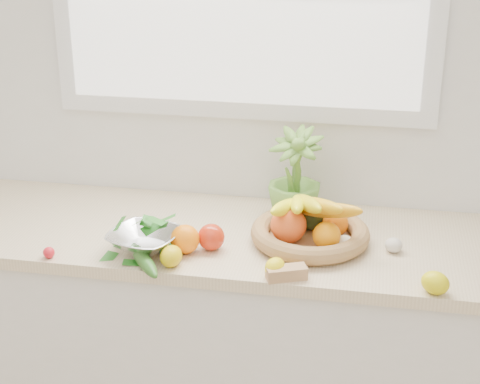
% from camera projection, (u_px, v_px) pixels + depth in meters
% --- Properties ---
extents(back_wall, '(4.50, 0.02, 2.70)m').
position_uv_depth(back_wall, '(243.00, 74.00, 2.48)').
color(back_wall, white).
rests_on(back_wall, ground).
extents(counter_cabinet, '(2.20, 0.58, 0.86)m').
position_uv_depth(counter_cabinet, '(227.00, 353.00, 2.56)').
color(counter_cabinet, silver).
rests_on(counter_cabinet, ground).
extents(countertop, '(2.24, 0.62, 0.04)m').
position_uv_depth(countertop, '(226.00, 237.00, 2.39)').
color(countertop, beige).
rests_on(countertop, counter_cabinet).
extents(orange_loose, '(0.10, 0.10, 0.09)m').
position_uv_depth(orange_loose, '(185.00, 239.00, 2.22)').
color(orange_loose, orange).
rests_on(orange_loose, countertop).
extents(lemon_a, '(0.07, 0.09, 0.06)m').
position_uv_depth(lemon_a, '(171.00, 256.00, 2.15)').
color(lemon_a, '#DFBD0C').
rests_on(lemon_a, countertop).
extents(lemon_b, '(0.08, 0.08, 0.06)m').
position_uv_depth(lemon_b, '(275.00, 267.00, 2.09)').
color(lemon_b, yellow).
rests_on(lemon_b, countertop).
extents(lemon_c, '(0.10, 0.10, 0.06)m').
position_uv_depth(lemon_c, '(435.00, 283.00, 2.00)').
color(lemon_c, yellow).
rests_on(lemon_c, countertop).
extents(apple, '(0.09, 0.09, 0.08)m').
position_uv_depth(apple, '(211.00, 237.00, 2.24)').
color(apple, red).
rests_on(apple, countertop).
extents(ginger, '(0.12, 0.09, 0.04)m').
position_uv_depth(ginger, '(286.00, 273.00, 2.08)').
color(ginger, tan).
rests_on(ginger, countertop).
extents(garlic_a, '(0.06, 0.06, 0.04)m').
position_uv_depth(garlic_a, '(344.00, 250.00, 2.21)').
color(garlic_a, white).
rests_on(garlic_a, countertop).
extents(garlic_b, '(0.07, 0.07, 0.05)m').
position_uv_depth(garlic_b, '(345.00, 243.00, 2.25)').
color(garlic_b, white).
rests_on(garlic_b, countertop).
extents(garlic_c, '(0.06, 0.06, 0.05)m').
position_uv_depth(garlic_c, '(394.00, 245.00, 2.24)').
color(garlic_c, beige).
rests_on(garlic_c, countertop).
extents(cucumber, '(0.17, 0.21, 0.04)m').
position_uv_depth(cucumber, '(144.00, 260.00, 2.15)').
color(cucumber, '#2B5C1B').
rests_on(cucumber, countertop).
extents(radish, '(0.04, 0.04, 0.04)m').
position_uv_depth(radish, '(49.00, 253.00, 2.20)').
color(radish, red).
rests_on(radish, countertop).
extents(potted_herb, '(0.22, 0.22, 0.32)m').
position_uv_depth(potted_herb, '(295.00, 176.00, 2.42)').
color(potted_herb, '#619436').
rests_on(potted_herb, countertop).
extents(fruit_basket, '(0.49, 0.49, 0.19)m').
position_uv_depth(fruit_basket, '(309.00, 227.00, 2.29)').
color(fruit_basket, tan).
rests_on(fruit_basket, countertop).
extents(colander_with_spinach, '(0.25, 0.25, 0.11)m').
position_uv_depth(colander_with_spinach, '(144.00, 235.00, 2.22)').
color(colander_with_spinach, silver).
rests_on(colander_with_spinach, countertop).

